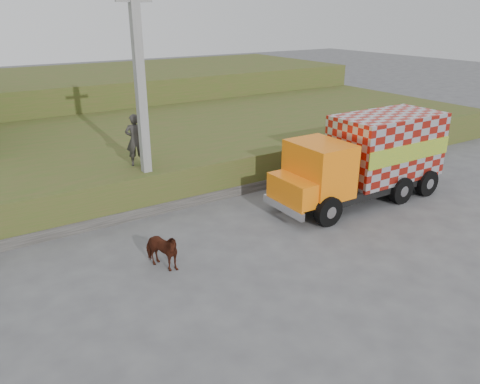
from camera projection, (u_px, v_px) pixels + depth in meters
ground at (239, 253)px, 14.25m from camera, size 120.00×120.00×0.00m
embankment at (123, 152)px, 21.81m from camera, size 40.00×12.00×1.50m
embankment_far at (60, 98)px, 30.94m from camera, size 40.00×12.00×3.00m
retaining_strip at (127, 214)px, 16.46m from camera, size 16.00×0.50×0.40m
utility_pole at (141, 99)px, 15.87m from camera, size 1.20×0.30×8.00m
cargo_truck at (368, 158)px, 17.81m from camera, size 7.24×2.54×3.22m
cow at (161, 250)px, 13.18m from camera, size 1.13×1.50×1.15m
pedestrian at (135, 140)px, 17.09m from camera, size 0.83×0.70×1.94m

